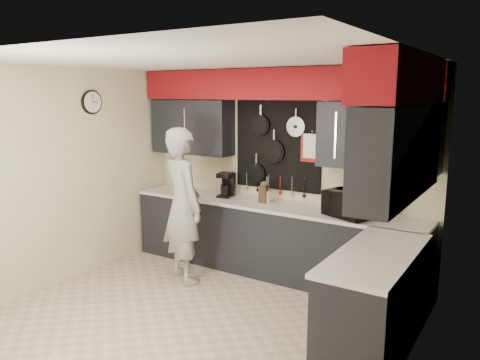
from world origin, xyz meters
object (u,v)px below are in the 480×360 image
Objects in this scene: knife_block at (263,194)px; utensil_crock at (266,196)px; microwave at (348,204)px; person at (183,205)px; coffee_maker at (227,184)px.

knife_block is 0.05m from utensil_crock.
person is at bearing -140.79° from microwave.
person is at bearing -131.21° from utensil_crock.
utensil_crock is at bearing -106.00° from person.
microwave is 1.15m from knife_block.
coffee_maker is (-1.74, 0.13, 0.02)m from microwave.
person reaches higher than coffee_maker.
person reaches higher than knife_block.
person reaches higher than microwave.
utensil_crock is at bearing -11.96° from coffee_maker.
microwave reaches higher than knife_block.
microwave is 1.75m from coffee_maker.
knife_block is at bearing -110.95° from utensil_crock.
coffee_maker is at bearing 168.93° from knife_block.
person reaches higher than utensil_crock.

